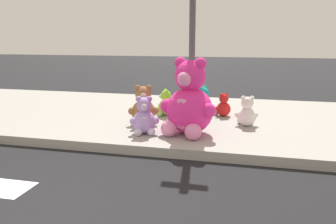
% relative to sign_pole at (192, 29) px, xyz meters
% --- Properties ---
extents(sidewalk, '(28.00, 4.40, 0.15)m').
position_rel_sign_pole_xyz_m(sidewalk, '(-1.00, 0.80, -1.77)').
color(sidewalk, '#9E9B93').
rests_on(sidewalk, ground_plane).
extents(sign_pole, '(0.56, 0.11, 3.20)m').
position_rel_sign_pole_xyz_m(sign_pole, '(0.00, 0.00, 0.00)').
color(sign_pole, '#4C4C51').
rests_on(sign_pole, sidewalk).
extents(plush_pink_large, '(0.95, 0.89, 1.25)m').
position_rel_sign_pole_xyz_m(plush_pink_large, '(0.06, -0.59, -1.20)').
color(plush_pink_large, '#F22D93').
rests_on(plush_pink_large, sidewalk).
extents(plush_teal, '(0.44, 0.47, 0.62)m').
position_rel_sign_pole_xyz_m(plush_teal, '(0.10, 0.69, -1.45)').
color(plush_teal, teal).
rests_on(plush_teal, sidewalk).
extents(plush_lavender, '(0.46, 0.45, 0.63)m').
position_rel_sign_pole_xyz_m(plush_lavender, '(-0.66, -0.73, -1.45)').
color(plush_lavender, '#B28CD8').
rests_on(plush_lavender, sidewalk).
extents(plush_brown, '(0.54, 0.52, 0.73)m').
position_rel_sign_pole_xyz_m(plush_brown, '(-0.86, -0.15, -1.41)').
color(plush_brown, olive).
rests_on(plush_brown, sidewalk).
extents(plush_red, '(0.34, 0.34, 0.47)m').
position_rel_sign_pole_xyz_m(plush_red, '(0.51, 0.87, -1.51)').
color(plush_red, red).
rests_on(plush_red, sidewalk).
extents(plush_lime, '(0.38, 0.39, 0.54)m').
position_rel_sign_pole_xyz_m(plush_lime, '(-0.64, 0.65, -1.48)').
color(plush_lime, '#8CD133').
rests_on(plush_lime, sidewalk).
extents(plush_white, '(0.42, 0.39, 0.55)m').
position_rel_sign_pole_xyz_m(plush_white, '(0.98, 0.19, -1.48)').
color(plush_white, white).
rests_on(plush_white, sidewalk).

